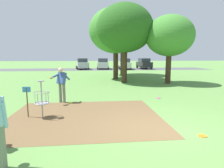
{
  "coord_description": "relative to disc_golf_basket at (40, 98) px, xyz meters",
  "views": [
    {
      "loc": [
        -2.06,
        -5.32,
        2.27
      ],
      "look_at": [
        -1.19,
        3.15,
        1.0
      ],
      "focal_mm": 30.43,
      "sensor_mm": 36.0,
      "label": 1
    }
  ],
  "objects": [
    {
      "name": "ground_plane",
      "position": [
        3.99,
        -1.72,
        -0.75
      ],
      "size": [
        160.0,
        160.0,
        0.0
      ],
      "primitive_type": "plane",
      "color": "#5B8942"
    },
    {
      "name": "dirt_tee_pad",
      "position": [
        1.61,
        -0.06,
        -0.75
      ],
      "size": [
        5.65,
        4.61,
        0.01
      ],
      "primitive_type": "cube",
      "color": "brown",
      "rests_on": "ground"
    },
    {
      "name": "disc_golf_basket",
      "position": [
        0.0,
        0.0,
        0.0
      ],
      "size": [
        0.98,
        0.58,
        1.39
      ],
      "color": "#9E9EA3",
      "rests_on": "ground"
    },
    {
      "name": "player_throwing",
      "position": [
        0.43,
        2.25,
        0.23
      ],
      "size": [
        0.91,
        0.86,
        1.71
      ],
      "color": "slate",
      "rests_on": "ground"
    },
    {
      "name": "frisbee_near_basket",
      "position": [
        5.02,
        -2.2,
        -0.74
      ],
      "size": [
        0.24,
        0.24,
        0.02
      ],
      "primitive_type": "cylinder",
      "color": "orange",
      "rests_on": "ground"
    },
    {
      "name": "frisbee_by_tee",
      "position": [
        5.46,
        2.69,
        -0.74
      ],
      "size": [
        0.23,
        0.23,
        0.02
      ],
      "primitive_type": "cylinder",
      "color": "#E53D99",
      "rests_on": "ground"
    },
    {
      "name": "frisbee_mid_grass",
      "position": [
        0.84,
        2.06,
        -0.74
      ],
      "size": [
        0.21,
        0.21,
        0.02
      ],
      "primitive_type": "cylinder",
      "color": "gold",
      "rests_on": "ground"
    },
    {
      "name": "tree_near_left",
      "position": [
        4.21,
        11.54,
        3.9
      ],
      "size": [
        5.14,
        5.14,
        6.86
      ],
      "color": "#422D1E",
      "rests_on": "ground"
    },
    {
      "name": "tree_near_right",
      "position": [
        4.65,
        9.05,
        3.77
      ],
      "size": [
        4.75,
        4.75,
        6.57
      ],
      "color": "#422D1E",
      "rests_on": "ground"
    },
    {
      "name": "tree_mid_left",
      "position": [
        8.12,
        7.98,
        3.08
      ],
      "size": [
        3.85,
        3.85,
        5.5
      ],
      "color": "#422D1E",
      "rests_on": "ground"
    },
    {
      "name": "tree_mid_center",
      "position": [
        5.47,
        15.19,
        4.07
      ],
      "size": [
        5.34,
        5.34,
        7.12
      ],
      "color": "#422D1E",
      "rests_on": "ground"
    },
    {
      "name": "parking_lot_strip",
      "position": [
        3.99,
        25.43,
        -0.75
      ],
      "size": [
        36.0,
        6.0,
        0.01
      ],
      "primitive_type": "cube",
      "color": "#4C4C51",
      "rests_on": "ground"
    },
    {
      "name": "parked_car_leftmost",
      "position": [
        0.21,
        25.87,
        0.17
      ],
      "size": [
        2.44,
        4.42,
        1.84
      ],
      "color": "#B2B7BC",
      "rests_on": "ground"
    },
    {
      "name": "parked_car_center_left",
      "position": [
        3.76,
        25.95,
        0.17
      ],
      "size": [
        2.15,
        4.29,
        1.84
      ],
      "color": "silver",
      "rests_on": "ground"
    },
    {
      "name": "parked_car_center_right",
      "position": [
        7.43,
        25.01,
        0.17
      ],
      "size": [
        2.21,
        4.32,
        1.84
      ],
      "color": "silver",
      "rests_on": "ground"
    },
    {
      "name": "parked_car_rightmost",
      "position": [
        11.02,
        25.83,
        0.17
      ],
      "size": [
        2.08,
        4.25,
        1.84
      ],
      "color": "black",
      "rests_on": "ground"
    }
  ]
}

